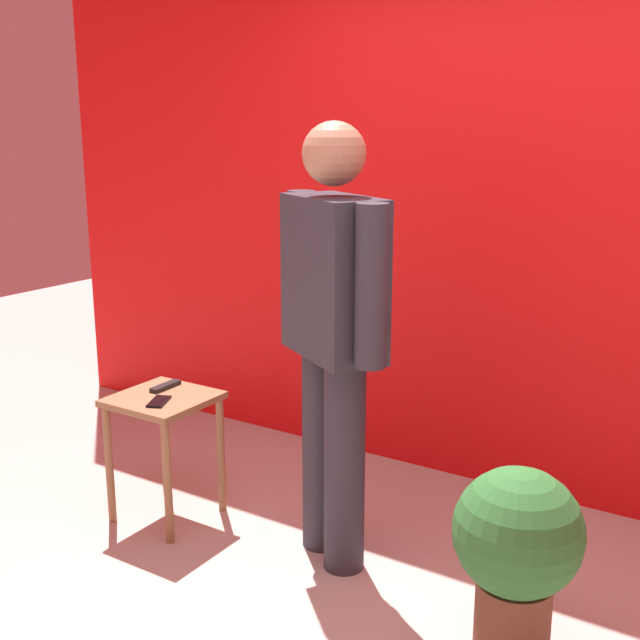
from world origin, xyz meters
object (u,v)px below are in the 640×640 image
object	(u,v)px
side_table	(164,421)
cell_phone	(159,402)
potted_plant	(517,548)
standing_person	(334,326)
tv_remote	(166,386)

from	to	relation	value
side_table	cell_phone	world-z (taller)	cell_phone
side_table	potted_plant	size ratio (longest dim) A/B	0.86
side_table	cell_phone	bearing A→B (deg)	-57.16
side_table	potted_plant	distance (m)	1.70
side_table	potted_plant	world-z (taller)	potted_plant
standing_person	tv_remote	size ratio (longest dim) A/B	10.60
cell_phone	potted_plant	xyz separation A→B (m)	(1.65, -0.03, -0.19)
standing_person	side_table	bearing A→B (deg)	-171.92
tv_remote	standing_person	bearing A→B (deg)	0.94
side_table	cell_phone	distance (m)	0.15
standing_person	cell_phone	distance (m)	0.91
potted_plant	tv_remote	bearing A→B (deg)	173.67
side_table	tv_remote	size ratio (longest dim) A/B	3.48
cell_phone	potted_plant	distance (m)	1.66
side_table	potted_plant	bearing A→B (deg)	-3.64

